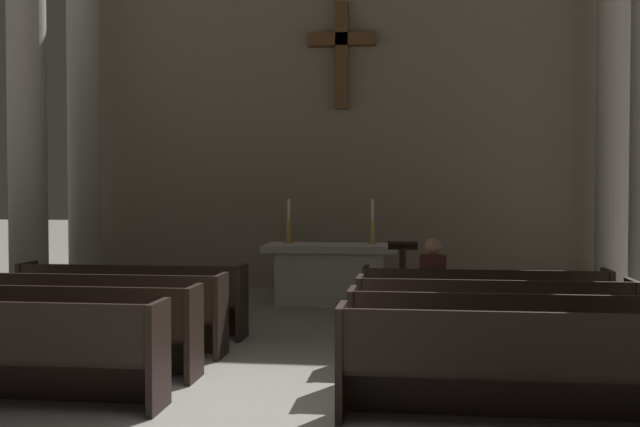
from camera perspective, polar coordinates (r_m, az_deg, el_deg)
ground_plane at (r=6.67m, az=-5.36°, el=-14.79°), size 80.00×80.00×0.00m
pew_left_row_2 at (r=8.24m, az=-19.33°, el=-8.28°), size 2.96×0.50×0.95m
pew_left_row_3 at (r=9.19m, az=-16.38°, el=-7.22°), size 2.96×0.50×0.95m
pew_left_row_4 at (r=10.15m, az=-13.99°, el=-6.35°), size 2.96×0.50×0.95m
pew_right_row_1 at (r=6.42m, az=14.86°, el=-11.09°), size 2.96×0.50×0.95m
pew_right_row_2 at (r=7.45m, az=13.76°, el=-9.30°), size 2.96×0.50×0.95m
pew_right_row_3 at (r=8.48m, az=12.93°, el=-7.94°), size 2.96×0.50×0.95m
pew_right_row_4 at (r=9.52m, az=12.29°, el=-6.88°), size 2.96×0.50×0.95m
column_left_third at (r=13.19m, az=-21.23°, el=8.53°), size 0.92×0.92×7.14m
column_left_fourth at (r=15.08m, az=-17.37°, el=7.71°), size 0.92×0.92×7.14m
column_right_fourth at (r=14.16m, az=21.32°, el=8.06°), size 0.92×0.92×7.14m
altar at (r=12.61m, az=0.78°, el=-4.46°), size 2.20×0.90×1.01m
candlestick_left at (r=12.65m, az=-2.37°, el=-1.18°), size 0.16×0.16×0.74m
candlestick_right at (r=12.50m, az=3.97°, el=-1.22°), size 0.16×0.16×0.74m
apse_with_cross at (r=14.93m, az=1.75°, el=10.13°), size 10.61×0.49×8.14m
lectern at (r=11.34m, az=6.26°, el=-5.10°), size 0.44×0.36×1.15m
lone_worshipper at (r=9.49m, az=8.49°, el=-5.57°), size 0.32×0.43×1.32m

